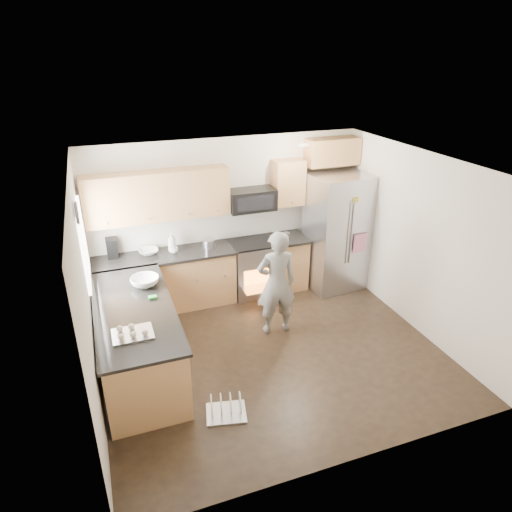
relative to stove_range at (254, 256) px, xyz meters
name	(u,v)px	position (x,y,z in m)	size (l,w,h in m)	color
ground	(271,351)	(-0.35, -1.69, -0.68)	(4.50, 4.50, 0.00)	black
room_shell	(270,240)	(-0.39, -1.68, 1.00)	(4.54, 4.04, 2.62)	beige
back_cabinet_run	(197,246)	(-0.93, 0.06, 0.29)	(4.45, 0.64, 2.50)	tan
peninsula	(138,338)	(-2.10, -1.44, -0.21)	(0.96, 2.36, 1.04)	tan
stove_range	(254,256)	(0.00, 0.00, 0.00)	(0.76, 0.97, 1.79)	#B7B7BC
refrigerator	(337,232)	(1.42, -0.24, 0.32)	(1.04, 0.84, 1.99)	#B7B7BC
person	(277,283)	(-0.10, -1.23, 0.12)	(0.58, 0.38, 1.59)	gray
dish_rack	(226,409)	(-1.28, -2.63, -0.60)	(0.52, 0.45, 0.28)	#B7B7BC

